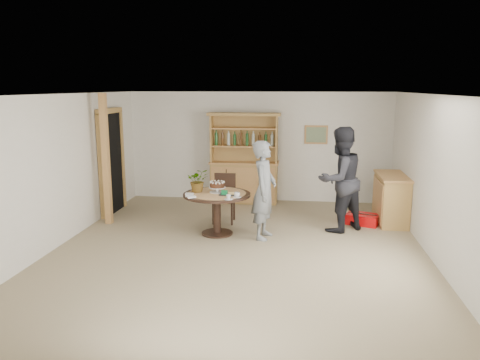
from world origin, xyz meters
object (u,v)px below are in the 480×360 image
at_px(hutch, 244,172).
at_px(dining_chair, 224,195).
at_px(sideboard, 391,198).
at_px(adult_person, 340,180).
at_px(dining_table, 217,201).
at_px(red_suitcase, 362,219).
at_px(teen_boy, 264,190).

height_order(hutch, dining_chair, hutch).
bearing_deg(dining_chair, sideboard, 5.42).
relative_size(hutch, adult_person, 1.06).
relative_size(dining_table, red_suitcase, 1.71).
relative_size(dining_chair, adult_person, 0.49).
bearing_deg(hutch, adult_person, -44.18).
relative_size(sideboard, dining_table, 1.05).
distance_m(hutch, adult_person, 2.78).
bearing_deg(teen_boy, dining_chair, 51.67).
bearing_deg(sideboard, teen_boy, -151.51).
bearing_deg(dining_table, hutch, 85.40).
bearing_deg(hutch, teen_boy, -75.54).
distance_m(sideboard, dining_chair, 3.26).
bearing_deg(sideboard, adult_person, -147.04).
xyz_separation_m(dining_table, teen_boy, (0.85, -0.10, 0.25)).
relative_size(hutch, teen_boy, 1.19).
xyz_separation_m(sideboard, red_suitcase, (-0.56, -0.23, -0.37)).
distance_m(adult_person, red_suitcase, 1.09).
xyz_separation_m(adult_person, red_suitcase, (0.50, 0.46, -0.86)).
relative_size(dining_table, teen_boy, 0.70).
bearing_deg(sideboard, red_suitcase, -157.81).
distance_m(dining_chair, adult_person, 2.24).
bearing_deg(dining_table, sideboard, 20.27).
height_order(hutch, dining_table, hutch).
distance_m(hutch, sideboard, 3.29).
bearing_deg(teen_boy, adult_person, -56.18).
height_order(teen_boy, red_suitcase, teen_boy).
bearing_deg(red_suitcase, dining_table, -140.02).
height_order(teen_boy, adult_person, adult_person).
height_order(dining_chair, red_suitcase, dining_chair).
relative_size(dining_chair, teen_boy, 0.55).
bearing_deg(dining_chair, adult_person, -9.38).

